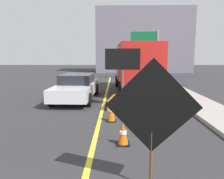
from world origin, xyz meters
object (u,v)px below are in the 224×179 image
object	(u,v)px
arrow_board_trailer	(122,97)
highway_guide_sign	(150,46)
box_truck	(136,66)
pickup_car	(77,87)
traffic_cone_near_sign	(123,134)
traffic_cone_mid_lane	(111,112)
roadwork_sign	(152,109)

from	to	relation	value
arrow_board_trailer	highway_guide_sign	xyz separation A→B (m)	(3.10, 12.41, 2.94)
box_truck	pickup_car	xyz separation A→B (m)	(-3.52, -2.74, -1.03)
pickup_car	traffic_cone_near_sign	world-z (taller)	pickup_car
arrow_board_trailer	traffic_cone_near_sign	xyz separation A→B (m)	(-0.11, -4.37, -0.19)
traffic_cone_near_sign	highway_guide_sign	bearing A→B (deg)	79.17
traffic_cone_mid_lane	roadwork_sign	bearing A→B (deg)	-79.21
highway_guide_sign	traffic_cone_mid_lane	xyz separation A→B (m)	(-3.57, -14.65, -3.07)
roadwork_sign	box_truck	distance (m)	11.00
arrow_board_trailer	box_truck	xyz separation A→B (m)	(1.07, 4.63, 1.25)
pickup_car	traffic_cone_near_sign	bearing A→B (deg)	-69.51
arrow_board_trailer	box_truck	bearing A→B (deg)	76.94
highway_guide_sign	traffic_cone_mid_lane	bearing A→B (deg)	-103.68
box_truck	traffic_cone_near_sign	xyz separation A→B (m)	(-1.18, -9.00, -1.44)
traffic_cone_near_sign	traffic_cone_mid_lane	world-z (taller)	traffic_cone_mid_lane
roadwork_sign	box_truck	bearing A→B (deg)	86.05
highway_guide_sign	traffic_cone_near_sign	world-z (taller)	highway_guide_sign
roadwork_sign	pickup_car	size ratio (longest dim) A/B	0.45
traffic_cone_near_sign	traffic_cone_mid_lane	bearing A→B (deg)	99.49
traffic_cone_near_sign	traffic_cone_mid_lane	xyz separation A→B (m)	(-0.36, 2.13, 0.06)
box_truck	traffic_cone_near_sign	size ratio (longest dim) A/B	11.40
roadwork_sign	traffic_cone_near_sign	size ratio (longest dim) A/B	3.92
highway_guide_sign	arrow_board_trailer	bearing A→B (deg)	-104.03
arrow_board_trailer	highway_guide_sign	bearing A→B (deg)	75.97
highway_guide_sign	traffic_cone_mid_lane	world-z (taller)	highway_guide_sign
roadwork_sign	traffic_cone_mid_lane	bearing A→B (deg)	100.79
pickup_car	highway_guide_sign	bearing A→B (deg)	62.19
box_truck	traffic_cone_near_sign	bearing A→B (deg)	-97.48
arrow_board_trailer	box_truck	distance (m)	4.91
arrow_board_trailer	highway_guide_sign	world-z (taller)	highway_guide_sign
box_truck	pickup_car	distance (m)	4.58
roadwork_sign	box_truck	size ratio (longest dim) A/B	0.34
traffic_cone_mid_lane	highway_guide_sign	bearing A→B (deg)	76.32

